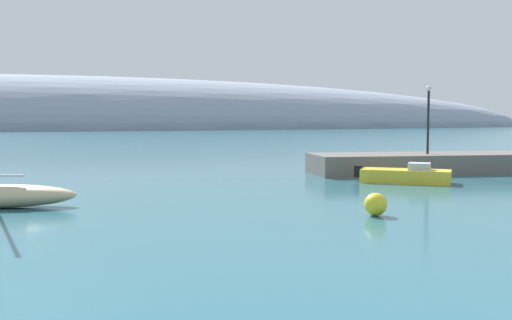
{
  "coord_description": "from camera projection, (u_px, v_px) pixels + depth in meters",
  "views": [
    {
      "loc": [
        -10.0,
        -3.08,
        3.7
      ],
      "look_at": [
        2.23,
        25.62,
        1.48
      ],
      "focal_mm": 41.17,
      "sensor_mm": 36.0,
      "label": 1
    }
  ],
  "objects": [
    {
      "name": "breakwater_rocks",
      "position": [
        482.0,
        162.0,
        40.65
      ],
      "size": [
        24.49,
        10.02,
        1.31
      ],
      "primitive_type": "cube",
      "rotation": [
        0.0,
        0.0,
        -0.23
      ],
      "color": "#66605B",
      "rests_on": "ground"
    },
    {
      "name": "distant_ridge",
      "position": [
        84.0,
        129.0,
        198.72
      ],
      "size": [
        391.24,
        62.69,
        35.81
      ],
      "primitive_type": "ellipsoid",
      "color": "#8E99AD",
      "rests_on": "ground"
    },
    {
      "name": "motorboat_yellow_foreground",
      "position": [
        406.0,
        175.0,
        33.7
      ],
      "size": [
        5.0,
        4.84,
        1.17
      ],
      "rotation": [
        0.0,
        0.0,
        5.53
      ],
      "color": "yellow",
      "rests_on": "water"
    },
    {
      "name": "mooring_buoy_yellow",
      "position": [
        376.0,
        204.0,
        22.29
      ],
      "size": [
        0.87,
        0.87,
        0.87
      ],
      "primitive_type": "sphere",
      "color": "yellow",
      "rests_on": "water"
    },
    {
      "name": "harbor_lamp_post",
      "position": [
        428.0,
        112.0,
        39.22
      ],
      "size": [
        0.36,
        0.36,
        4.58
      ],
      "color": "black",
      "rests_on": "breakwater_rocks"
    }
  ]
}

